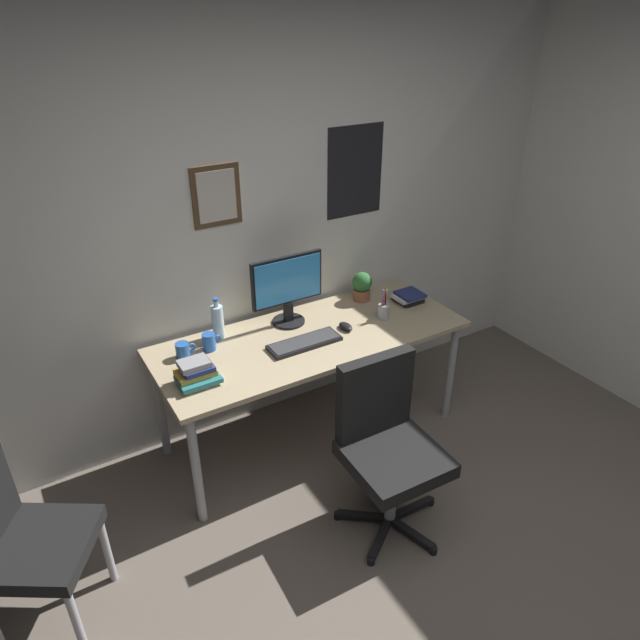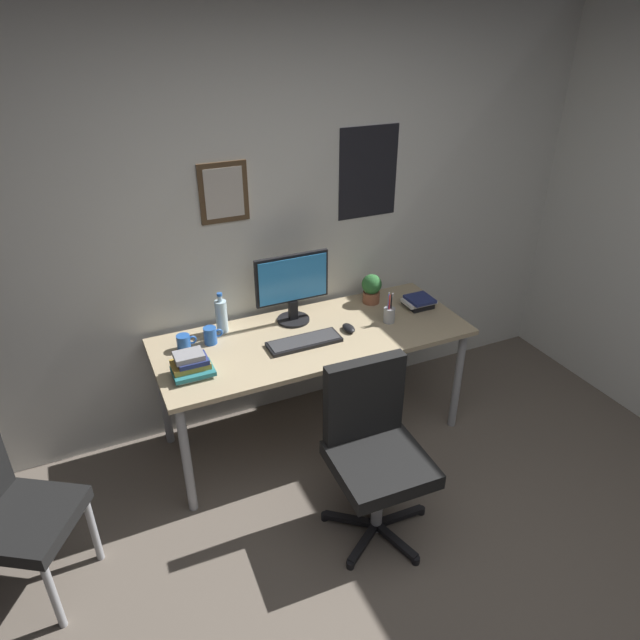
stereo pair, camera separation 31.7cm
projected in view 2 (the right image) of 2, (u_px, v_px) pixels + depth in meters
name	position (u px, v px, depth m)	size (l,w,h in m)	color
wall_back	(277.00, 222.00, 3.45)	(4.40, 0.10, 2.60)	silver
desk	(313.00, 345.00, 3.41)	(1.86, 0.74, 0.74)	tan
office_chair	(373.00, 444.00, 2.85)	(0.55, 0.57, 0.95)	black
side_chair	(8.00, 509.00, 2.52)	(0.58, 0.58, 0.88)	black
monitor	(292.00, 285.00, 3.41)	(0.46, 0.20, 0.43)	black
keyboard	(304.00, 342.00, 3.28)	(0.43, 0.15, 0.03)	black
computer_mouse	(349.00, 328.00, 3.41)	(0.06, 0.11, 0.04)	black
water_bottle	(221.00, 315.00, 3.36)	(0.07, 0.07, 0.25)	silver
coffee_mug_near	(211.00, 335.00, 3.27)	(0.11, 0.07, 0.10)	#2659B2
coffee_mug_far	(184.00, 342.00, 3.21)	(0.11, 0.08, 0.09)	#2659B2
potted_plant	(371.00, 288.00, 3.69)	(0.13, 0.13, 0.20)	brown
pen_cup	(389.00, 314.00, 3.48)	(0.07, 0.07, 0.20)	#9EA0A5
book_stack_left	(191.00, 365.00, 2.98)	(0.21, 0.17, 0.13)	silver
book_stack_right	(419.00, 302.00, 3.67)	(0.20, 0.18, 0.07)	black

